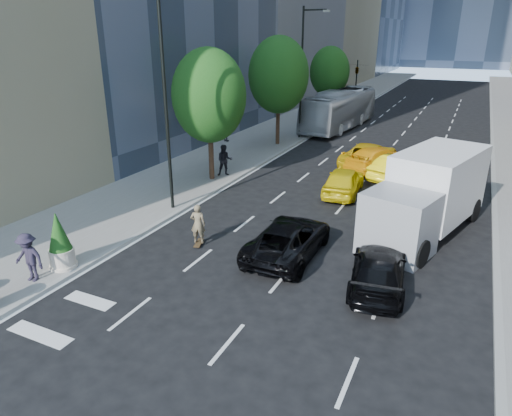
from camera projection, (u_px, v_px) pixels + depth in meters
The scene contains 21 objects.
ground at pixel (256, 274), 16.80m from camera, with size 160.00×160.00×0.00m, color black.
sidewalk_left at pixel (304, 120), 45.63m from camera, with size 6.00×120.00×0.15m, color slate.
lamp_near at pixel (168, 91), 20.60m from camera, with size 2.13×0.22×10.00m.
lamp_far at pixel (304, 66), 35.75m from camera, with size 2.13×0.22×10.00m.
tree_near at pixel (209, 96), 25.46m from camera, with size 4.20×4.20×7.46m.
tree_mid at pixel (279, 75), 33.76m from camera, with size 4.50×4.50×7.99m.
tree_far at pixel (330, 72), 44.95m from camera, with size 3.90×3.90×6.92m.
traffic_signal at pixel (357, 70), 51.50m from camera, with size 2.48×0.53×5.20m.
skateboarder at pixel (198, 226), 18.76m from camera, with size 0.62×0.40×1.69m, color #766649.
black_sedan_lincoln at pixel (289, 239), 17.98m from camera, with size 2.33×5.06×1.41m, color black.
black_sedan_mercedes at pixel (378, 270), 15.72m from camera, with size 1.82×4.49×1.30m, color black.
taxi_a at pixel (344, 181), 24.78m from camera, with size 1.77×4.40×1.50m, color #D9BE0B.
taxi_b at pixel (399, 168), 27.19m from camera, with size 1.60×4.58×1.51m, color yellow.
taxi_c at pixel (369, 155), 29.94m from camera, with size 2.57×5.57×1.55m, color gold.
taxi_d at pixel (377, 159), 29.09m from camera, with size 2.12×5.21×1.51m, color #FDAA0D.
city_bus at pixel (340, 109), 41.57m from camera, with size 2.87×12.25×3.41m, color #BABCC1.
box_truck at pixel (428, 194), 19.64m from camera, with size 4.61×7.83×3.54m.
pedestrian_a at pixel (225, 160), 27.44m from camera, with size 0.92×0.72×1.90m, color black.
pedestrian_b at pixel (226, 132), 36.11m from camera, with size 0.91×0.38×1.55m, color black.
pedestrian_c at pixel (29, 257), 15.76m from camera, with size 1.15×0.66×1.79m, color #282233.
planter_shrub at pixel (60, 241), 16.63m from camera, with size 0.91×0.91×2.18m.
Camera 1 is at (6.36, -13.35, 8.34)m, focal length 32.00 mm.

